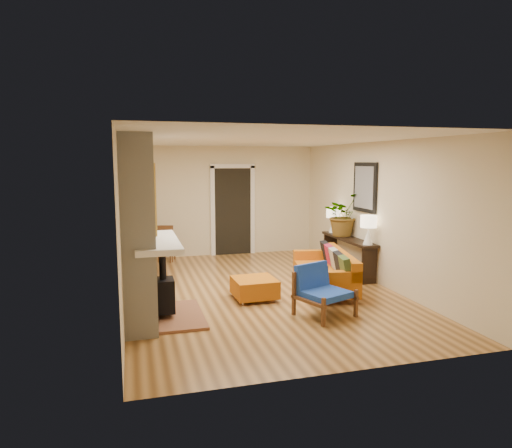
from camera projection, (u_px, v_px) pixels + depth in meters
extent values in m
plane|color=#B68346|center=(259.00, 290.00, 7.99)|extent=(6.50, 6.50, 0.00)
plane|color=white|center=(259.00, 140.00, 7.63)|extent=(6.50, 6.50, 0.00)
plane|color=beige|center=(222.00, 201.00, 10.91)|extent=(4.50, 0.00, 4.50)
plane|color=beige|center=(345.00, 254.00, 4.71)|extent=(4.50, 0.00, 4.50)
plane|color=beige|center=(123.00, 221.00, 7.22)|extent=(0.00, 6.50, 6.50)
plane|color=beige|center=(376.00, 213.00, 8.40)|extent=(0.00, 6.50, 6.50)
cube|color=black|center=(233.00, 211.00, 10.98)|extent=(0.88, 0.06, 2.10)
cube|color=white|center=(213.00, 212.00, 10.85)|extent=(0.10, 0.08, 2.18)
cube|color=white|center=(252.00, 211.00, 11.10)|extent=(0.10, 0.08, 2.18)
cube|color=white|center=(232.00, 166.00, 10.83)|extent=(1.08, 0.08, 0.10)
cube|color=black|center=(365.00, 187.00, 8.72)|extent=(0.04, 0.85, 0.95)
cube|color=slate|center=(364.00, 187.00, 8.71)|extent=(0.01, 0.70, 0.80)
cube|color=black|center=(125.00, 212.00, 7.54)|extent=(0.06, 0.95, 0.02)
cube|color=black|center=(124.00, 193.00, 7.50)|extent=(0.06, 0.95, 0.02)
cube|color=white|center=(136.00, 190.00, 6.24)|extent=(0.42, 1.50, 1.48)
cube|color=white|center=(139.00, 282.00, 6.42)|extent=(0.42, 1.50, 1.12)
cube|color=white|center=(156.00, 242.00, 6.41)|extent=(0.60, 1.68, 0.08)
cube|color=black|center=(155.00, 288.00, 6.49)|extent=(0.03, 0.72, 0.78)
cube|color=brown|center=(177.00, 316.00, 6.63)|extent=(0.75, 1.30, 0.04)
cube|color=black|center=(164.00, 295.00, 6.54)|extent=(0.30, 0.36, 0.48)
cylinder|color=black|center=(163.00, 265.00, 6.48)|extent=(0.10, 0.10, 0.40)
cube|color=gold|center=(153.00, 197.00, 6.31)|extent=(0.04, 0.95, 0.95)
cube|color=silver|center=(154.00, 197.00, 6.32)|extent=(0.01, 0.82, 0.82)
cylinder|color=silver|center=(316.00, 301.00, 7.22)|extent=(0.04, 0.04, 0.09)
cylinder|color=silver|center=(354.00, 300.00, 7.27)|extent=(0.04, 0.04, 0.09)
cylinder|color=silver|center=(298.00, 275.00, 8.85)|extent=(0.04, 0.04, 0.09)
cylinder|color=silver|center=(330.00, 275.00, 8.90)|extent=(0.04, 0.04, 0.09)
cube|color=#C46712|center=(324.00, 277.00, 8.04)|extent=(1.15, 1.99, 0.27)
cube|color=#C46712|center=(342.00, 261.00, 8.02)|extent=(0.54, 1.87, 0.31)
cube|color=#C46712|center=(336.00, 277.00, 7.16)|extent=(0.82, 0.31, 0.18)
cube|color=#C46712|center=(314.00, 255.00, 8.85)|extent=(0.82, 0.31, 0.18)
cube|color=#415624|center=(346.00, 268.00, 7.30)|extent=(0.24, 0.38, 0.37)
cube|color=black|center=(340.00, 263.00, 7.65)|extent=(0.24, 0.38, 0.37)
cube|color=#A0A19B|center=(335.00, 258.00, 8.00)|extent=(0.24, 0.38, 0.37)
cube|color=#9E1C3A|center=(330.00, 255.00, 8.31)|extent=(0.24, 0.38, 0.37)
cube|color=black|center=(326.00, 251.00, 8.66)|extent=(0.24, 0.38, 0.37)
cylinder|color=silver|center=(243.00, 304.00, 7.16)|extent=(0.03, 0.03, 0.05)
cylinder|color=silver|center=(276.00, 300.00, 7.32)|extent=(0.03, 0.03, 0.05)
cylinder|color=silver|center=(234.00, 294.00, 7.68)|extent=(0.03, 0.03, 0.05)
cylinder|color=silver|center=(265.00, 291.00, 7.84)|extent=(0.03, 0.03, 0.05)
cube|color=#C46712|center=(254.00, 287.00, 7.48)|extent=(0.69, 0.69, 0.29)
cube|color=brown|center=(308.00, 302.00, 6.45)|extent=(0.30, 0.66, 0.05)
cube|color=brown|center=(323.00, 312.00, 6.22)|extent=(0.06, 0.06, 0.41)
cube|color=brown|center=(294.00, 294.00, 6.68)|extent=(0.06, 0.06, 0.64)
cube|color=brown|center=(340.00, 294.00, 6.84)|extent=(0.30, 0.66, 0.05)
cube|color=brown|center=(356.00, 303.00, 6.61)|extent=(0.06, 0.06, 0.41)
cube|color=brown|center=(326.00, 286.00, 7.08)|extent=(0.06, 0.06, 0.64)
cube|color=blue|center=(325.00, 294.00, 6.64)|extent=(0.77, 0.75, 0.09)
cube|color=blue|center=(312.00, 275.00, 6.82)|extent=(0.62, 0.37, 0.38)
cube|color=brown|center=(155.00, 236.00, 9.68)|extent=(0.85, 1.04, 0.04)
cylinder|color=brown|center=(139.00, 256.00, 9.35)|extent=(0.05, 0.05, 0.65)
cylinder|color=brown|center=(163.00, 256.00, 9.35)|extent=(0.05, 0.05, 0.65)
cylinder|color=brown|center=(147.00, 248.00, 10.12)|extent=(0.05, 0.05, 0.65)
cylinder|color=brown|center=(170.00, 248.00, 10.12)|extent=(0.05, 0.05, 0.65)
cube|color=brown|center=(155.00, 254.00, 9.14)|extent=(0.46, 0.46, 0.04)
cube|color=brown|center=(157.00, 241.00, 9.29)|extent=(0.38, 0.13, 0.42)
cylinder|color=brown|center=(146.00, 266.00, 9.02)|extent=(0.04, 0.04, 0.40)
cylinder|color=brown|center=(162.00, 266.00, 9.02)|extent=(0.04, 0.04, 0.40)
cylinder|color=brown|center=(150.00, 262.00, 9.32)|extent=(0.04, 0.04, 0.40)
cylinder|color=brown|center=(165.00, 262.00, 9.32)|extent=(0.04, 0.04, 0.40)
cube|color=brown|center=(167.00, 243.00, 10.30)|extent=(0.46, 0.46, 0.04)
cube|color=brown|center=(165.00, 235.00, 10.09)|extent=(0.38, 0.13, 0.42)
cylinder|color=brown|center=(159.00, 254.00, 10.18)|extent=(0.04, 0.04, 0.40)
cylinder|color=brown|center=(172.00, 254.00, 10.18)|extent=(0.04, 0.04, 0.40)
cylinder|color=brown|center=(161.00, 251.00, 10.48)|extent=(0.04, 0.04, 0.40)
cylinder|color=brown|center=(175.00, 251.00, 10.48)|extent=(0.04, 0.04, 0.40)
cube|color=black|center=(349.00, 239.00, 9.13)|extent=(0.34, 1.85, 0.05)
cube|color=black|center=(369.00, 266.00, 8.37)|extent=(0.30, 0.04, 0.68)
cube|color=black|center=(330.00, 249.00, 9.99)|extent=(0.30, 0.04, 0.68)
cone|color=white|center=(368.00, 236.00, 8.37)|extent=(0.18, 0.18, 0.30)
cylinder|color=white|center=(368.00, 227.00, 8.35)|extent=(0.03, 0.03, 0.06)
cylinder|color=#FFEABF|center=(369.00, 221.00, 8.33)|extent=(0.30, 0.30, 0.22)
cone|color=white|center=(333.00, 225.00, 9.80)|extent=(0.18, 0.18, 0.30)
cylinder|color=white|center=(333.00, 217.00, 9.78)|extent=(0.03, 0.03, 0.06)
cylinder|color=#FFEABF|center=(333.00, 213.00, 9.77)|extent=(0.30, 0.30, 0.22)
imported|color=#1E5919|center=(343.00, 214.00, 9.31)|extent=(1.01, 0.95, 0.88)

